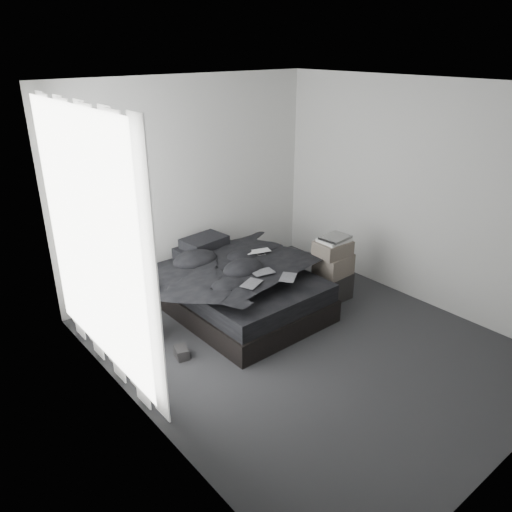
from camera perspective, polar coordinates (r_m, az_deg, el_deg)
floor at (r=5.36m, az=5.54°, el=-10.02°), size 3.60×4.20×0.01m
ceiling at (r=4.50m, az=6.88°, el=18.88°), size 3.60×4.20×0.01m
wall_back at (r=6.35m, az=-7.58°, el=8.17°), size 3.60×0.01×2.60m
wall_left at (r=3.79m, az=-13.40°, el=-2.90°), size 0.01×4.20×2.60m
wall_right at (r=6.14m, az=18.13°, el=6.69°), size 0.01×4.20×2.60m
window_left at (r=4.55m, az=-18.40°, el=1.68°), size 0.02×2.00×2.30m
curtain_left at (r=4.59m, az=-17.72°, el=1.02°), size 0.06×2.12×2.48m
bed at (r=5.91m, az=-1.91°, el=-5.07°), size 1.45×1.90×0.26m
mattress at (r=5.80m, az=-1.94°, el=-3.08°), size 1.40×1.85×0.20m
duvet at (r=5.68m, az=-1.68°, el=-1.33°), size 1.41×1.63×0.22m
pillow_lower at (r=6.25m, az=-6.47°, el=0.46°), size 0.57×0.39×0.13m
pillow_upper at (r=6.23m, az=-5.93°, el=1.61°), size 0.57×0.43×0.12m
laptop at (r=5.90m, az=0.39°, el=0.94°), size 0.35×0.28×0.02m
comic_a at (r=5.18m, az=-0.51°, el=-2.48°), size 0.28×0.24×0.01m
comic_b at (r=5.43m, az=0.80°, el=-1.13°), size 0.26×0.20×0.01m
comic_c at (r=5.32m, az=3.71°, el=-1.67°), size 0.28×0.27×0.01m
side_stand at (r=5.41m, az=-12.64°, el=-6.34°), size 0.40×0.40×0.63m
papers at (r=5.25m, az=-12.82°, el=-3.33°), size 0.25×0.18×0.01m
floor_books at (r=5.16m, az=-8.51°, el=-10.83°), size 0.16×0.20×0.12m
box_lower at (r=6.22m, az=8.55°, el=-3.42°), size 0.45×0.36×0.33m
box_mid at (r=6.10m, az=8.84°, el=-0.97°), size 0.44×0.35×0.25m
box_upper at (r=6.01m, az=8.77°, el=0.87°), size 0.42×0.35×0.18m
art_book_white at (r=5.97m, az=8.90°, el=1.82°), size 0.34×0.28×0.03m
art_book_snake at (r=5.96m, az=9.05°, el=2.10°), size 0.35×0.29×0.03m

